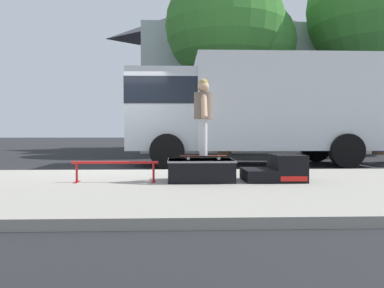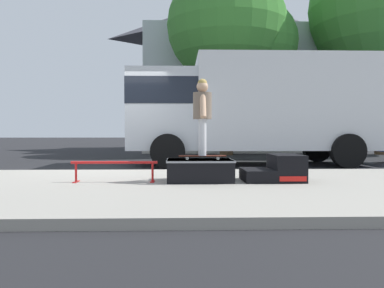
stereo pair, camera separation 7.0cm
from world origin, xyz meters
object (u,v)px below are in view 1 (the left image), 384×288
at_px(box_truck, 249,106).
at_px(skater_kid, 203,110).
at_px(skate_box, 201,169).
at_px(grind_rail, 115,167).
at_px(kicker_ramp, 278,170).
at_px(skateboard, 203,156).
at_px(street_tree_main, 232,29).

bearing_deg(box_truck, skater_kid, -108.76).
height_order(skate_box, grind_rail, skate_box).
relative_size(skate_box, kicker_ramp, 1.12).
relative_size(skate_box, skateboard, 1.39).
bearing_deg(skateboard, kicker_ramp, 0.62).
bearing_deg(grind_rail, skate_box, 3.02).
distance_m(kicker_ramp, skateboard, 1.27).
height_order(kicker_ramp, street_tree_main, street_tree_main).
distance_m(grind_rail, box_truck, 5.94).
relative_size(kicker_ramp, skateboard, 1.24).
bearing_deg(street_tree_main, kicker_ramp, -93.54).
distance_m(kicker_ramp, box_truck, 5.04).
bearing_deg(skate_box, box_truck, 70.75).
bearing_deg(grind_rail, skateboard, 2.37).
relative_size(skate_box, box_truck, 0.16).
xyz_separation_m(skate_box, box_truck, (1.69, 4.83, 1.39)).
height_order(skater_kid, street_tree_main, street_tree_main).
height_order(skate_box, street_tree_main, street_tree_main).
xyz_separation_m(kicker_ramp, skateboard, (-1.25, -0.01, 0.23)).
bearing_deg(skater_kid, kicker_ramp, 0.62).
bearing_deg(skateboard, skate_box, 161.18).
relative_size(kicker_ramp, street_tree_main, 0.12).
distance_m(grind_rail, skateboard, 1.45).
bearing_deg(skater_kid, skate_box, 161.18).
bearing_deg(skater_kid, street_tree_main, 79.39).
height_order(skate_box, skater_kid, skater_kid).
xyz_separation_m(skate_box, skateboard, (0.04, -0.01, 0.22)).
relative_size(skateboard, skater_kid, 0.62).
relative_size(kicker_ramp, skater_kid, 0.77).
xyz_separation_m(skateboard, box_truck, (1.65, 4.84, 1.17)).
relative_size(skate_box, skater_kid, 0.86).
height_order(skate_box, box_truck, box_truck).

